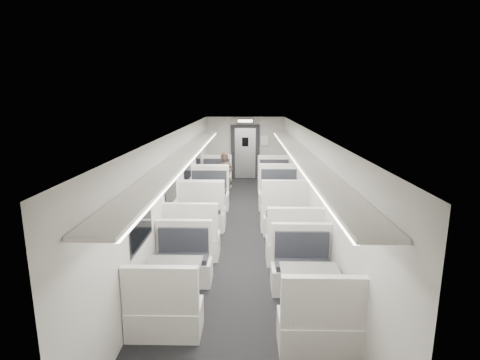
{
  "coord_description": "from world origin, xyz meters",
  "views": [
    {
      "loc": [
        0.1,
        -8.5,
        3.12
      ],
      "look_at": [
        -0.1,
        0.85,
        1.05
      ],
      "focal_mm": 28.0,
      "sensor_mm": 36.0,
      "label": 1
    }
  ],
  "objects_px": {
    "booth_left_a": "(215,181)",
    "vestibule_door": "(245,152)",
    "booth_left_d": "(175,283)",
    "booth_right_d": "(309,292)",
    "passenger": "(225,176)",
    "booth_right_c": "(290,229)",
    "exit_sign": "(245,121)",
    "booth_left_b": "(206,203)",
    "booth_left_c": "(197,225)",
    "booth_right_a": "(276,185)",
    "booth_right_b": "(282,202)"
  },
  "relations": [
    {
      "from": "booth_left_d",
      "to": "exit_sign",
      "type": "relative_size",
      "value": 3.19
    },
    {
      "from": "exit_sign",
      "to": "booth_left_d",
      "type": "bearing_deg",
      "value": -96.53
    },
    {
      "from": "booth_left_a",
      "to": "booth_left_c",
      "type": "height_order",
      "value": "booth_left_c"
    },
    {
      "from": "booth_right_d",
      "to": "exit_sign",
      "type": "height_order",
      "value": "exit_sign"
    },
    {
      "from": "booth_right_d",
      "to": "vestibule_door",
      "type": "height_order",
      "value": "vestibule_door"
    },
    {
      "from": "booth_left_b",
      "to": "passenger",
      "type": "relative_size",
      "value": 1.57
    },
    {
      "from": "booth_left_b",
      "to": "vestibule_door",
      "type": "bearing_deg",
      "value": 78.57
    },
    {
      "from": "booth_left_a",
      "to": "booth_left_d",
      "type": "relative_size",
      "value": 1.07
    },
    {
      "from": "booth_right_c",
      "to": "exit_sign",
      "type": "height_order",
      "value": "exit_sign"
    },
    {
      "from": "booth_right_d",
      "to": "passenger",
      "type": "bearing_deg",
      "value": 103.98
    },
    {
      "from": "booth_left_d",
      "to": "passenger",
      "type": "height_order",
      "value": "passenger"
    },
    {
      "from": "booth_right_d",
      "to": "passenger",
      "type": "height_order",
      "value": "passenger"
    },
    {
      "from": "booth_right_b",
      "to": "booth_right_d",
      "type": "distance_m",
      "value": 4.55
    },
    {
      "from": "booth_left_b",
      "to": "booth_right_b",
      "type": "bearing_deg",
      "value": 0.5
    },
    {
      "from": "vestibule_door",
      "to": "passenger",
      "type": "bearing_deg",
      "value": -101.73
    },
    {
      "from": "booth_right_b",
      "to": "exit_sign",
      "type": "xyz_separation_m",
      "value": [
        -1.0,
        4.44,
        1.86
      ]
    },
    {
      "from": "booth_left_a",
      "to": "booth_left_c",
      "type": "relative_size",
      "value": 0.96
    },
    {
      "from": "booth_right_c",
      "to": "booth_right_d",
      "type": "distance_m",
      "value": 2.61
    },
    {
      "from": "booth_right_c",
      "to": "booth_right_d",
      "type": "bearing_deg",
      "value": -90.0
    },
    {
      "from": "booth_right_a",
      "to": "exit_sign",
      "type": "bearing_deg",
      "value": 113.33
    },
    {
      "from": "booth_left_c",
      "to": "exit_sign",
      "type": "relative_size",
      "value": 3.53
    },
    {
      "from": "booth_right_d",
      "to": "booth_right_a",
      "type": "bearing_deg",
      "value": 90.0
    },
    {
      "from": "booth_left_b",
      "to": "booth_left_c",
      "type": "bearing_deg",
      "value": -90.0
    },
    {
      "from": "passenger",
      "to": "booth_left_d",
      "type": "bearing_deg",
      "value": -79.1
    },
    {
      "from": "booth_right_a",
      "to": "passenger",
      "type": "distance_m",
      "value": 1.66
    },
    {
      "from": "passenger",
      "to": "booth_left_c",
      "type": "bearing_deg",
      "value": -81.53
    },
    {
      "from": "passenger",
      "to": "exit_sign",
      "type": "bearing_deg",
      "value": 90.46
    },
    {
      "from": "booth_left_a",
      "to": "booth_left_b",
      "type": "bearing_deg",
      "value": -90.0
    },
    {
      "from": "booth_left_d",
      "to": "booth_right_c",
      "type": "distance_m",
      "value": 3.09
    },
    {
      "from": "booth_right_b",
      "to": "booth_left_b",
      "type": "bearing_deg",
      "value": -179.5
    },
    {
      "from": "booth_left_b",
      "to": "exit_sign",
      "type": "height_order",
      "value": "exit_sign"
    },
    {
      "from": "booth_right_c",
      "to": "vestibule_door",
      "type": "relative_size",
      "value": 1.03
    },
    {
      "from": "booth_left_b",
      "to": "booth_left_d",
      "type": "bearing_deg",
      "value": -90.0
    },
    {
      "from": "booth_left_c",
      "to": "booth_right_c",
      "type": "height_order",
      "value": "booth_left_c"
    },
    {
      "from": "booth_left_a",
      "to": "booth_left_b",
      "type": "relative_size",
      "value": 0.92
    },
    {
      "from": "booth_left_c",
      "to": "booth_right_b",
      "type": "height_order",
      "value": "booth_right_b"
    },
    {
      "from": "booth_left_b",
      "to": "vestibule_door",
      "type": "height_order",
      "value": "vestibule_door"
    },
    {
      "from": "booth_right_b",
      "to": "passenger",
      "type": "xyz_separation_m",
      "value": [
        -1.62,
        1.95,
        0.31
      ]
    },
    {
      "from": "booth_right_b",
      "to": "vestibule_door",
      "type": "height_order",
      "value": "vestibule_door"
    },
    {
      "from": "booth_right_a",
      "to": "booth_right_d",
      "type": "xyz_separation_m",
      "value": [
        0.0,
        -6.67,
        -0.03
      ]
    },
    {
      "from": "booth_left_c",
      "to": "booth_right_a",
      "type": "bearing_deg",
      "value": 62.53
    },
    {
      "from": "booth_right_b",
      "to": "exit_sign",
      "type": "relative_size",
      "value": 3.8
    },
    {
      "from": "booth_left_a",
      "to": "vestibule_door",
      "type": "height_order",
      "value": "vestibule_door"
    },
    {
      "from": "booth_left_b",
      "to": "booth_right_c",
      "type": "xyz_separation_m",
      "value": [
        2.0,
        -1.92,
        -0.02
      ]
    },
    {
      "from": "booth_left_b",
      "to": "booth_left_c",
      "type": "relative_size",
      "value": 1.04
    },
    {
      "from": "passenger",
      "to": "booth_right_a",
      "type": "bearing_deg",
      "value": 20.44
    },
    {
      "from": "booth_left_d",
      "to": "booth_right_a",
      "type": "xyz_separation_m",
      "value": [
        2.0,
        6.41,
        0.05
      ]
    },
    {
      "from": "exit_sign",
      "to": "booth_right_d",
      "type": "bearing_deg",
      "value": -83.65
    },
    {
      "from": "booth_left_c",
      "to": "vestibule_door",
      "type": "relative_size",
      "value": 1.04
    },
    {
      "from": "booth_left_a",
      "to": "booth_left_b",
      "type": "distance_m",
      "value": 2.69
    }
  ]
}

